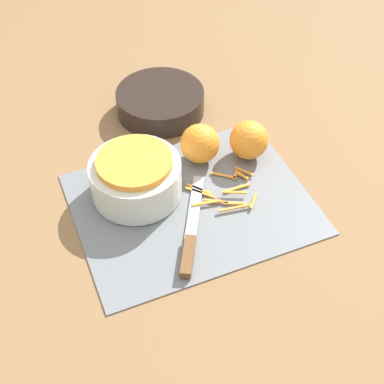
% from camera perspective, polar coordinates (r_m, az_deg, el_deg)
% --- Properties ---
extents(ground_plane, '(4.00, 4.00, 0.00)m').
position_cam_1_polar(ground_plane, '(1.07, 0.00, -1.32)').
color(ground_plane, olive).
extents(cutting_board, '(0.46, 0.36, 0.01)m').
position_cam_1_polar(cutting_board, '(1.07, 0.00, -1.21)').
color(cutting_board, slate).
rests_on(cutting_board, ground_plane).
extents(bowl_speckled, '(0.18, 0.18, 0.09)m').
position_cam_1_polar(bowl_speckled, '(1.06, -6.02, 1.65)').
color(bowl_speckled, silver).
rests_on(bowl_speckled, cutting_board).
extents(bowl_dark, '(0.21, 0.21, 0.06)m').
position_cam_1_polar(bowl_dark, '(1.28, -3.40, 9.58)').
color(bowl_dark, black).
rests_on(bowl_dark, ground_plane).
extents(knife, '(0.14, 0.23, 0.02)m').
position_cam_1_polar(knife, '(0.99, -0.18, -5.26)').
color(knife, brown).
rests_on(knife, cutting_board).
extents(orange_left, '(0.08, 0.08, 0.08)m').
position_cam_1_polar(orange_left, '(1.13, 0.85, 5.18)').
color(orange_left, orange).
rests_on(orange_left, cutting_board).
extents(orange_right, '(0.08, 0.08, 0.08)m').
position_cam_1_polar(orange_right, '(1.14, 6.10, 5.55)').
color(orange_right, orange).
rests_on(orange_right, cutting_board).
extents(peel_pile, '(0.15, 0.13, 0.01)m').
position_cam_1_polar(peel_pile, '(1.09, 3.71, 0.16)').
color(peel_pile, orange).
rests_on(peel_pile, cutting_board).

